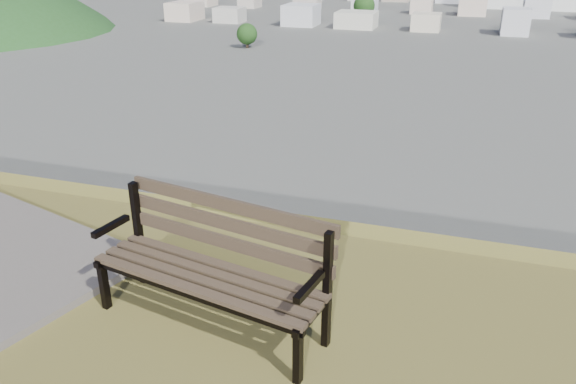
% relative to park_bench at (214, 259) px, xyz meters
% --- Properties ---
extents(park_bench, '(1.93, 0.94, 0.97)m').
position_rel_park_bench_xyz_m(park_bench, '(0.00, 0.00, 0.00)').
color(park_bench, '#443627').
rests_on(park_bench, hilltop_mesa).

